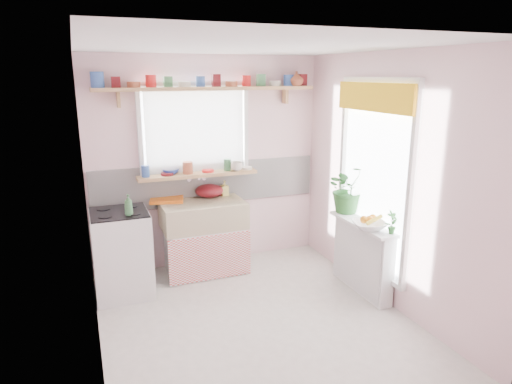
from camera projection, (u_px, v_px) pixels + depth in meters
name	position (u px, v px, depth m)	size (l,w,h in m)	color
room	(284.00, 160.00, 4.99)	(3.20, 3.20, 3.20)	silver
sink_unit	(204.00, 237.00, 5.33)	(0.95, 0.65, 1.11)	white
cooker	(122.00, 253.00, 4.77)	(0.58, 0.58, 0.93)	white
radiator_ledge	(362.00, 256.00, 4.87)	(0.22, 0.95, 0.78)	white
windowsill	(198.00, 175.00, 5.32)	(1.40, 0.22, 0.04)	tan
pine_shelf	(209.00, 89.00, 5.12)	(2.52, 0.24, 0.04)	tan
shelf_crockery	(208.00, 82.00, 5.10)	(2.47, 0.11, 0.12)	#3359A5
sill_crockery	(194.00, 169.00, 5.29)	(1.35, 0.11, 0.12)	#3359A5
dish_tray	(167.00, 200.00, 5.28)	(0.37, 0.28, 0.04)	orange
colander	(209.00, 191.00, 5.44)	(0.34, 0.34, 0.15)	maroon
jade_plant	(348.00, 188.00, 5.06)	(0.49, 0.42, 0.54)	#265D25
fruit_bowl	(369.00, 225.00, 4.55)	(0.33, 0.33, 0.08)	white
herb_pot	(392.00, 222.00, 4.39)	(0.12, 0.08, 0.24)	#296227
soap_bottle_sink	(224.00, 188.00, 5.51)	(0.08, 0.08, 0.18)	#CCBB5B
sill_cup	(237.00, 166.00, 5.41)	(0.14, 0.14, 0.11)	silver
sill_bowl	(171.00, 171.00, 5.26)	(0.19, 0.19, 0.06)	#354CAC
shelf_vase	(296.00, 79.00, 5.42)	(0.16, 0.16, 0.17)	brown
cooker_bottle	(128.00, 205.00, 4.51)	(0.08, 0.08, 0.21)	#3B7745
fruit	(370.00, 219.00, 4.54)	(0.20, 0.14, 0.10)	orange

